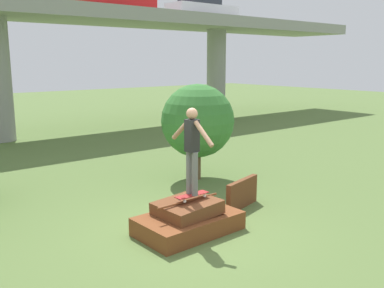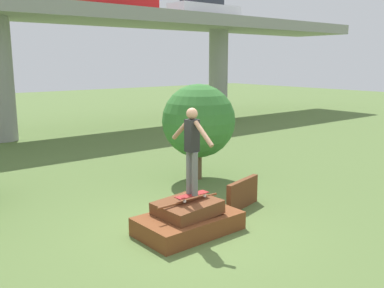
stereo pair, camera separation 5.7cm
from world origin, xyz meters
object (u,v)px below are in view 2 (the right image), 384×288
object	(u,v)px
car_on_overpass_left	(108,0)
skateboard	(192,195)
tree_behind_right	(199,121)
skater	(192,145)
car_on_overpass_mid	(204,8)

from	to	relation	value
car_on_overpass_left	skateboard	bearing A→B (deg)	-111.92
tree_behind_right	skater	bearing A→B (deg)	-131.42
skateboard	tree_behind_right	size ratio (longest dim) A/B	0.27
skater	tree_behind_right	bearing A→B (deg)	48.58
car_on_overpass_mid	skater	bearing A→B (deg)	-130.92
car_on_overpass_mid	tree_behind_right	distance (m)	14.38
skateboard	skater	distance (m)	1.00
skater	car_on_overpass_mid	xyz separation A→B (m)	(11.42, 13.17, 4.51)
car_on_overpass_mid	tree_behind_right	size ratio (longest dim) A/B	1.58
skater	car_on_overpass_left	distance (m)	14.64
skateboard	car_on_overpass_left	xyz separation A→B (m)	(5.21, 12.95, 5.42)
tree_behind_right	car_on_overpass_left	bearing A→B (deg)	75.06
car_on_overpass_left	car_on_overpass_mid	size ratio (longest dim) A/B	1.07
car_on_overpass_left	tree_behind_right	size ratio (longest dim) A/B	1.69
tree_behind_right	skateboard	bearing A→B (deg)	-131.42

